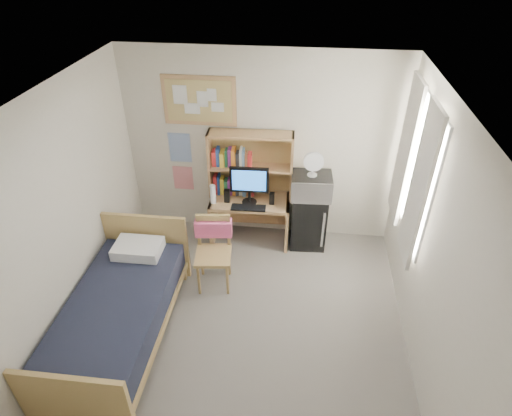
# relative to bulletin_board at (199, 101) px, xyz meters

# --- Properties ---
(floor) EXTENTS (3.60, 4.20, 0.02)m
(floor) POSITION_rel_bulletin_board_xyz_m (0.78, -2.08, -1.93)
(floor) COLOR gray
(floor) RESTS_ON ground
(ceiling) EXTENTS (3.60, 4.20, 0.02)m
(ceiling) POSITION_rel_bulletin_board_xyz_m (0.78, -2.08, 0.68)
(ceiling) COLOR white
(ceiling) RESTS_ON wall_back
(wall_back) EXTENTS (3.60, 0.04, 2.60)m
(wall_back) POSITION_rel_bulletin_board_xyz_m (0.78, 0.02, -0.62)
(wall_back) COLOR silver
(wall_back) RESTS_ON floor
(wall_left) EXTENTS (0.04, 4.20, 2.60)m
(wall_left) POSITION_rel_bulletin_board_xyz_m (-1.02, -2.08, -0.62)
(wall_left) COLOR silver
(wall_left) RESTS_ON floor
(wall_right) EXTENTS (0.04, 4.20, 2.60)m
(wall_right) POSITION_rel_bulletin_board_xyz_m (2.58, -2.08, -0.62)
(wall_right) COLOR silver
(wall_right) RESTS_ON floor
(window_unit) EXTENTS (0.10, 1.40, 1.70)m
(window_unit) POSITION_rel_bulletin_board_xyz_m (2.53, -0.88, -0.32)
(window_unit) COLOR white
(window_unit) RESTS_ON wall_right
(curtain_left) EXTENTS (0.04, 0.55, 1.70)m
(curtain_left) POSITION_rel_bulletin_board_xyz_m (2.50, -1.28, -0.32)
(curtain_left) COLOR silver
(curtain_left) RESTS_ON wall_right
(curtain_right) EXTENTS (0.04, 0.55, 1.70)m
(curtain_right) POSITION_rel_bulletin_board_xyz_m (2.50, -0.48, -0.32)
(curtain_right) COLOR silver
(curtain_right) RESTS_ON wall_right
(bulletin_board) EXTENTS (0.94, 0.03, 0.64)m
(bulletin_board) POSITION_rel_bulletin_board_xyz_m (0.00, 0.00, 0.00)
(bulletin_board) COLOR tan
(bulletin_board) RESTS_ON wall_back
(poster_wave) EXTENTS (0.30, 0.01, 0.42)m
(poster_wave) POSITION_rel_bulletin_board_xyz_m (-0.32, 0.01, -0.67)
(poster_wave) COLOR #2955A4
(poster_wave) RESTS_ON wall_back
(poster_japan) EXTENTS (0.28, 0.01, 0.36)m
(poster_japan) POSITION_rel_bulletin_board_xyz_m (-0.32, 0.01, -1.14)
(poster_japan) COLOR red
(poster_japan) RESTS_ON wall_back
(desk) EXTENTS (1.09, 0.57, 0.67)m
(desk) POSITION_rel_bulletin_board_xyz_m (0.67, -0.28, -1.59)
(desk) COLOR tan
(desk) RESTS_ON floor
(desk_chair) EXTENTS (0.52, 0.52, 0.93)m
(desk_chair) POSITION_rel_bulletin_board_xyz_m (0.35, -1.23, -1.45)
(desk_chair) COLOR tan
(desk_chair) RESTS_ON floor
(mini_fridge) EXTENTS (0.49, 0.49, 0.79)m
(mini_fridge) POSITION_rel_bulletin_board_xyz_m (1.47, -0.24, -1.52)
(mini_fridge) COLOR black
(mini_fridge) RESTS_ON floor
(bed) EXTENTS (1.01, 2.00, 0.55)m
(bed) POSITION_rel_bulletin_board_xyz_m (-0.50, -2.14, -1.65)
(bed) COLOR black
(bed) RESTS_ON floor
(hutch) EXTENTS (1.12, 0.32, 0.91)m
(hutch) POSITION_rel_bulletin_board_xyz_m (0.66, -0.13, -0.80)
(hutch) COLOR tan
(hutch) RESTS_ON desk
(monitor) EXTENTS (0.51, 0.06, 0.54)m
(monitor) POSITION_rel_bulletin_board_xyz_m (0.67, -0.34, -0.98)
(monitor) COLOR black
(monitor) RESTS_ON desk
(keyboard) EXTENTS (0.46, 0.16, 0.02)m
(keyboard) POSITION_rel_bulletin_board_xyz_m (0.68, -0.48, -1.24)
(keyboard) COLOR black
(keyboard) RESTS_ON desk
(speaker_left) EXTENTS (0.08, 0.08, 0.18)m
(speaker_left) POSITION_rel_bulletin_board_xyz_m (0.37, -0.35, -1.16)
(speaker_left) COLOR black
(speaker_left) RESTS_ON desk
(speaker_right) EXTENTS (0.07, 0.07, 0.16)m
(speaker_right) POSITION_rel_bulletin_board_xyz_m (0.97, -0.33, -1.17)
(speaker_right) COLOR black
(speaker_right) RESTS_ON desk
(water_bottle) EXTENTS (0.08, 0.08, 0.26)m
(water_bottle) POSITION_rel_bulletin_board_xyz_m (0.19, -0.40, -1.12)
(water_bottle) COLOR white
(water_bottle) RESTS_ON desk
(hoodie) EXTENTS (0.46, 0.19, 0.21)m
(hoodie) POSITION_rel_bulletin_board_xyz_m (0.32, -1.03, -1.20)
(hoodie) COLOR #EB5989
(hoodie) RESTS_ON desk_chair
(microwave) EXTENTS (0.54, 0.42, 0.30)m
(microwave) POSITION_rel_bulletin_board_xyz_m (1.47, -0.26, -0.98)
(microwave) COLOR silver
(microwave) RESTS_ON mini_fridge
(desk_fan) EXTENTS (0.27, 0.27, 0.32)m
(desk_fan) POSITION_rel_bulletin_board_xyz_m (1.47, -0.26, -0.67)
(desk_fan) COLOR white
(desk_fan) RESTS_ON microwave
(pillow) EXTENTS (0.55, 0.38, 0.13)m
(pillow) POSITION_rel_bulletin_board_xyz_m (-0.51, -1.39, -1.31)
(pillow) COLOR white
(pillow) RESTS_ON bed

